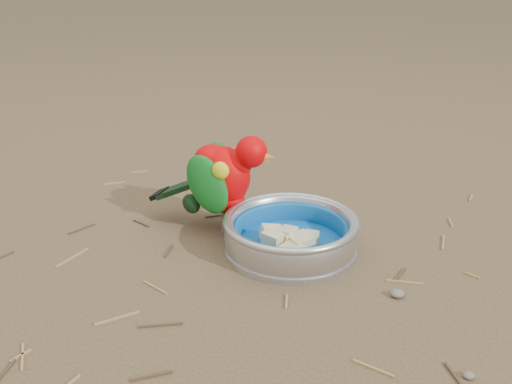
# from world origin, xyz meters

# --- Properties ---
(ground) EXTENTS (60.00, 60.00, 0.00)m
(ground) POSITION_xyz_m (0.00, 0.00, 0.00)
(ground) COLOR brown
(food_bowl) EXTENTS (0.22, 0.22, 0.02)m
(food_bowl) POSITION_xyz_m (0.06, 0.08, 0.01)
(food_bowl) COLOR #B2B2BA
(food_bowl) RESTS_ON ground
(bowl_wall) EXTENTS (0.22, 0.22, 0.04)m
(bowl_wall) POSITION_xyz_m (0.06, 0.08, 0.04)
(bowl_wall) COLOR #B2B2BA
(bowl_wall) RESTS_ON food_bowl
(fruit_wedges) EXTENTS (0.13, 0.13, 0.03)m
(fruit_wedges) POSITION_xyz_m (0.06, 0.08, 0.03)
(fruit_wedges) COLOR beige
(fruit_wedges) RESTS_ON food_bowl
(lory_parrot) EXTENTS (0.23, 0.16, 0.17)m
(lory_parrot) POSITION_xyz_m (-0.05, 0.16, 0.08)
(lory_parrot) COLOR #D40004
(lory_parrot) RESTS_ON ground
(ground_debris) EXTENTS (0.90, 0.80, 0.01)m
(ground_debris) POSITION_xyz_m (-0.05, 0.06, 0.00)
(ground_debris) COLOR #9E7844
(ground_debris) RESTS_ON ground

